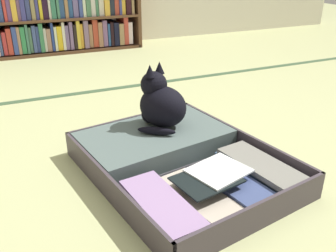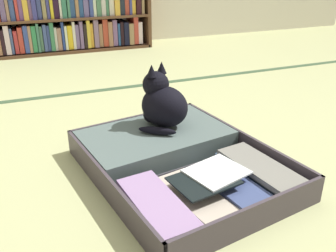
{
  "view_description": "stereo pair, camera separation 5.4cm",
  "coord_description": "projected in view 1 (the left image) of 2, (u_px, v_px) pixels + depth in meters",
  "views": [
    {
      "loc": [
        -0.47,
        -1.15,
        0.77
      ],
      "look_at": [
        0.06,
        0.03,
        0.17
      ],
      "focal_mm": 39.72,
      "sensor_mm": 36.0,
      "label": 1
    },
    {
      "loc": [
        -0.42,
        -1.17,
        0.77
      ],
      "look_at": [
        0.06,
        0.03,
        0.17
      ],
      "focal_mm": 39.72,
      "sensor_mm": 36.0,
      "label": 2
    }
  ],
  "objects": [
    {
      "name": "ground_plane",
      "position": [
        158.0,
        173.0,
        1.44
      ],
      "size": [
        10.0,
        10.0,
        0.0
      ],
      "primitive_type": "plane",
      "color": "tan"
    },
    {
      "name": "open_suitcase",
      "position": [
        174.0,
        158.0,
        1.46
      ],
      "size": [
        0.75,
        0.88,
        0.1
      ],
      "color": "#3D343C",
      "rests_on": "ground_plane"
    },
    {
      "name": "bookshelf",
      "position": [
        44.0,
        4.0,
        3.09
      ],
      "size": [
        1.58,
        0.3,
        0.84
      ],
      "color": "brown",
      "rests_on": "ground_plane"
    },
    {
      "name": "black_cat",
      "position": [
        160.0,
        103.0,
        1.56
      ],
      "size": [
        0.26,
        0.27,
        0.27
      ],
      "color": "black",
      "rests_on": "open_suitcase"
    },
    {
      "name": "tatami_border",
      "position": [
        93.0,
        91.0,
        2.31
      ],
      "size": [
        4.8,
        0.05,
        0.0
      ],
      "color": "#375034",
      "rests_on": "ground_plane"
    }
  ]
}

